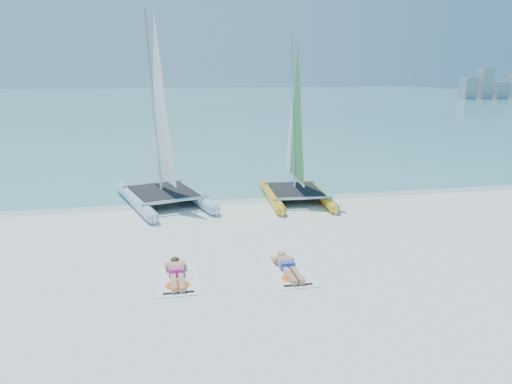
{
  "coord_description": "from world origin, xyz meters",
  "views": [
    {
      "loc": [
        -2.97,
        -12.88,
        4.91
      ],
      "look_at": [
        -0.07,
        1.2,
        1.34
      ],
      "focal_mm": 35.0,
      "sensor_mm": 36.0,
      "label": 1
    }
  ],
  "objects_px": {
    "sunbather_b": "(288,266)",
    "towel_b": "(290,273)",
    "sunbather_a": "(176,272)",
    "catamaran_yellow": "(294,146)",
    "towel_a": "(177,280)",
    "catamaran_blue": "(161,145)"
  },
  "relations": [
    {
      "from": "sunbather_b",
      "to": "towel_b",
      "type": "bearing_deg",
      "value": -90.0
    },
    {
      "from": "sunbather_a",
      "to": "towel_b",
      "type": "bearing_deg",
      "value": -7.0
    },
    {
      "from": "catamaran_yellow",
      "to": "towel_a",
      "type": "distance_m",
      "value": 8.9
    },
    {
      "from": "catamaran_blue",
      "to": "catamaran_yellow",
      "type": "xyz_separation_m",
      "value": [
        5.04,
        -0.15,
        -0.16
      ]
    },
    {
      "from": "catamaran_yellow",
      "to": "towel_b",
      "type": "height_order",
      "value": "catamaran_yellow"
    },
    {
      "from": "catamaran_blue",
      "to": "sunbather_b",
      "type": "height_order",
      "value": "catamaran_blue"
    },
    {
      "from": "sunbather_a",
      "to": "towel_b",
      "type": "distance_m",
      "value": 2.77
    },
    {
      "from": "towel_a",
      "to": "sunbather_b",
      "type": "height_order",
      "value": "sunbather_b"
    },
    {
      "from": "catamaran_yellow",
      "to": "sunbather_b",
      "type": "relative_size",
      "value": 3.69
    },
    {
      "from": "towel_b",
      "to": "sunbather_a",
      "type": "bearing_deg",
      "value": 173.0
    },
    {
      "from": "sunbather_a",
      "to": "sunbather_b",
      "type": "distance_m",
      "value": 2.75
    },
    {
      "from": "catamaran_blue",
      "to": "towel_b",
      "type": "relative_size",
      "value": 3.93
    },
    {
      "from": "catamaran_yellow",
      "to": "sunbather_b",
      "type": "xyz_separation_m",
      "value": [
        -2.15,
        -7.11,
        -1.89
      ]
    },
    {
      "from": "towel_b",
      "to": "towel_a",
      "type": "bearing_deg",
      "value": 176.98
    },
    {
      "from": "sunbather_a",
      "to": "towel_b",
      "type": "height_order",
      "value": "sunbather_a"
    },
    {
      "from": "catamaran_blue",
      "to": "sunbather_a",
      "type": "relative_size",
      "value": 4.21
    },
    {
      "from": "sunbather_b",
      "to": "catamaran_yellow",
      "type": "bearing_deg",
      "value": 73.18
    },
    {
      "from": "towel_a",
      "to": "sunbather_a",
      "type": "distance_m",
      "value": 0.22
    },
    {
      "from": "catamaran_blue",
      "to": "catamaran_yellow",
      "type": "height_order",
      "value": "catamaran_blue"
    },
    {
      "from": "catamaran_yellow",
      "to": "towel_b",
      "type": "relative_size",
      "value": 3.44
    },
    {
      "from": "towel_a",
      "to": "sunbather_b",
      "type": "bearing_deg",
      "value": 0.99
    },
    {
      "from": "catamaran_yellow",
      "to": "towel_a",
      "type": "height_order",
      "value": "catamaran_yellow"
    }
  ]
}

